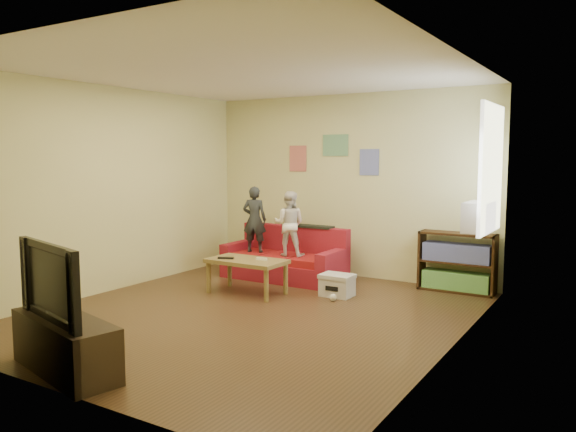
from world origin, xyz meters
The scene contains 17 objects.
room_shell centered at (0.00, 0.00, 1.35)m, with size 4.52×5.02×2.72m.
sofa centered at (-0.66, 1.83, 0.26)m, with size 1.76×0.81×0.78m.
child_a centered at (-1.11, 1.67, 0.86)m, with size 0.36×0.23×0.98m, color #272C30.
child_b centered at (-0.51, 1.67, 0.83)m, with size 0.45×0.35×0.93m, color white.
coffee_table centered at (-0.60, 0.76, 0.39)m, with size 1.01×0.56×0.45m.
remote centered at (-0.85, 0.64, 0.47)m, with size 0.21×0.05×0.02m, color black.
game_controller centered at (-0.40, 0.81, 0.47)m, with size 0.14×0.04×0.03m, color white.
bookshelf centered at (1.70, 2.30, 0.35)m, with size 0.98×0.30×0.79m.
window centered at (2.22, 1.65, 1.64)m, with size 0.04×1.08×1.48m, color white.
ac_unit centered at (2.10, 1.65, 1.08)m, with size 0.28×0.55×0.35m, color #B7B2A3.
artwork_left centered at (-0.85, 2.48, 1.75)m, with size 0.30×0.01×0.40m, color #D87266.
artwork_center centered at (-0.20, 2.48, 1.95)m, with size 0.42×0.01×0.32m, color #72B27F.
artwork_right centered at (0.35, 2.48, 1.70)m, with size 0.30×0.01×0.38m, color #727FCC.
file_box centered at (0.46, 1.25, 0.14)m, with size 0.41×0.31×0.28m.
tv_stand centered at (-0.32, -2.21, 0.23)m, with size 1.22×0.41×0.46m, color #312519.
television centered at (-0.32, -2.21, 0.78)m, with size 1.11×0.15×0.64m, color black.
tissue centered at (0.53, 1.00, 0.04)m, with size 0.09×0.09×0.09m, color beige.
Camera 1 is at (3.60, -5.09, 1.78)m, focal length 35.00 mm.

